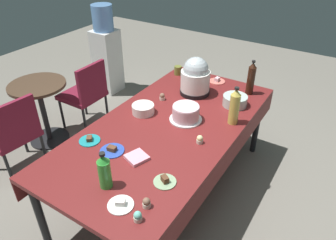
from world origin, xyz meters
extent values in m
plane|color=slate|center=(0.00, 0.00, 0.00)|extent=(9.00, 9.00, 0.00)
cube|color=maroon|center=(0.00, 0.00, 0.73)|extent=(2.20, 1.10, 0.04)
cylinder|color=black|center=(1.02, -0.47, 0.35)|extent=(0.06, 0.06, 0.71)
cylinder|color=black|center=(-1.02, 0.47, 0.35)|extent=(0.06, 0.06, 0.71)
cylinder|color=black|center=(1.02, 0.47, 0.35)|extent=(0.06, 0.06, 0.71)
cube|color=maroon|center=(0.00, -0.55, 0.62)|extent=(2.20, 0.01, 0.18)
cube|color=maroon|center=(0.00, 0.55, 0.62)|extent=(2.20, 0.01, 0.18)
cylinder|color=silver|center=(0.15, -0.08, 0.76)|extent=(0.28, 0.28, 0.01)
cylinder|color=beige|center=(0.15, -0.08, 0.82)|extent=(0.23, 0.23, 0.12)
cylinder|color=silver|center=(0.15, -0.08, 0.88)|extent=(0.22, 0.22, 0.01)
cylinder|color=black|center=(0.61, 0.08, 0.77)|extent=(0.29, 0.29, 0.04)
cylinder|color=white|center=(0.61, 0.08, 0.89)|extent=(0.28, 0.28, 0.19)
sphere|color=#B2BCC1|center=(0.61, 0.08, 1.00)|extent=(0.24, 0.24, 0.24)
cylinder|color=#B2C6BC|center=(0.60, -0.34, 0.80)|extent=(0.22, 0.22, 0.10)
cylinder|color=silver|center=(0.05, 0.29, 0.79)|extent=(0.19, 0.19, 0.08)
cylinder|color=#E07266|center=(0.97, 0.01, 0.75)|extent=(0.17, 0.17, 0.01)
cube|color=beige|center=(0.97, 0.01, 0.78)|extent=(0.06, 0.04, 0.04)
cylinder|color=teal|center=(-0.51, 0.39, 0.75)|extent=(0.16, 0.16, 0.01)
cube|color=brown|center=(-0.51, 0.39, 0.77)|extent=(0.07, 0.07, 0.03)
cylinder|color=#8CA87F|center=(-0.58, -0.34, 0.75)|extent=(0.15, 0.15, 0.01)
cube|color=brown|center=(-0.58, -0.34, 0.78)|extent=(0.06, 0.06, 0.04)
cylinder|color=white|center=(-0.88, -0.23, 0.75)|extent=(0.16, 0.16, 0.01)
cube|color=white|center=(-0.88, -0.23, 0.78)|extent=(0.06, 0.07, 0.04)
cylinder|color=#2D4CB2|center=(-0.51, 0.16, 0.75)|extent=(0.18, 0.18, 0.01)
cube|color=brown|center=(-0.51, 0.16, 0.77)|extent=(0.05, 0.07, 0.03)
cylinder|color=beige|center=(-0.92, -0.38, 0.77)|extent=(0.05, 0.05, 0.03)
sphere|color=#6BC6B2|center=(-0.92, -0.38, 0.79)|extent=(0.05, 0.05, 0.05)
cylinder|color=beige|center=(0.33, 0.28, 0.77)|extent=(0.05, 0.05, 0.03)
sphere|color=brown|center=(0.33, 0.28, 0.79)|extent=(0.05, 0.05, 0.05)
cylinder|color=beige|center=(-0.08, -0.34, 0.77)|extent=(0.05, 0.05, 0.03)
sphere|color=beige|center=(-0.08, -0.34, 0.79)|extent=(0.05, 0.05, 0.05)
cylinder|color=beige|center=(-0.81, -0.36, 0.77)|extent=(0.05, 0.05, 0.03)
sphere|color=brown|center=(-0.81, -0.36, 0.79)|extent=(0.05, 0.05, 0.05)
cylinder|color=#33190F|center=(0.89, -0.37, 0.89)|extent=(0.07, 0.07, 0.27)
cone|color=#33190F|center=(0.89, -0.37, 1.05)|extent=(0.07, 0.07, 0.05)
cylinder|color=black|center=(0.89, -0.37, 1.08)|extent=(0.03, 0.03, 0.02)
cylinder|color=gold|center=(0.32, -0.44, 0.88)|extent=(0.08, 0.08, 0.26)
cone|color=gold|center=(0.32, -0.44, 1.04)|extent=(0.07, 0.07, 0.05)
cylinder|color=black|center=(0.32, -0.44, 1.07)|extent=(0.04, 0.04, 0.02)
cylinder|color=green|center=(-0.80, -0.04, 0.85)|extent=(0.08, 0.08, 0.20)
cone|color=green|center=(-0.80, -0.04, 0.98)|extent=(0.07, 0.07, 0.05)
cylinder|color=black|center=(-0.80, -0.04, 1.01)|extent=(0.04, 0.04, 0.02)
cylinder|color=black|center=(0.93, 0.18, 0.79)|extent=(0.07, 0.07, 0.09)
torus|color=black|center=(0.97, 0.18, 0.80)|extent=(0.06, 0.01, 0.06)
cylinder|color=olive|center=(0.90, 0.45, 0.80)|extent=(0.08, 0.08, 0.09)
torus|color=olive|center=(0.95, 0.45, 0.80)|extent=(0.06, 0.01, 0.06)
cube|color=pink|center=(-0.48, -0.04, 0.76)|extent=(0.18, 0.18, 0.02)
cube|color=maroon|center=(-0.55, 1.46, 0.42)|extent=(0.48, 0.48, 0.05)
cube|color=maroon|center=(-0.57, 1.26, 0.65)|extent=(0.42, 0.08, 0.40)
cylinder|color=black|center=(-0.34, 1.64, 0.20)|extent=(0.03, 0.03, 0.40)
cylinder|color=black|center=(-0.38, 1.26, 0.20)|extent=(0.03, 0.03, 0.40)
cylinder|color=black|center=(-0.76, 1.29, 0.20)|extent=(0.03, 0.03, 0.40)
cube|color=maroon|center=(0.40, 1.46, 0.42)|extent=(0.44, 0.44, 0.05)
cube|color=maroon|center=(0.40, 1.26, 0.65)|extent=(0.42, 0.04, 0.40)
cylinder|color=black|center=(0.59, 1.65, 0.20)|extent=(0.03, 0.03, 0.40)
cylinder|color=black|center=(0.21, 1.65, 0.20)|extent=(0.03, 0.03, 0.40)
cylinder|color=black|center=(0.59, 1.27, 0.20)|extent=(0.03, 0.03, 0.40)
cylinder|color=black|center=(0.21, 1.27, 0.20)|extent=(0.03, 0.03, 0.40)
cylinder|color=#473323|center=(-0.05, 1.61, 0.70)|extent=(0.60, 0.60, 0.03)
cylinder|color=black|center=(-0.05, 1.61, 0.35)|extent=(0.06, 0.06, 0.67)
cylinder|color=black|center=(-0.05, 1.61, 0.01)|extent=(0.44, 0.44, 0.02)
cube|color=silver|center=(1.30, 1.86, 0.45)|extent=(0.32, 0.32, 0.90)
cylinder|color=#6699D8|center=(1.30, 1.86, 1.07)|extent=(0.28, 0.28, 0.34)
camera|label=1|loc=(-1.84, -1.17, 2.21)|focal=33.80mm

